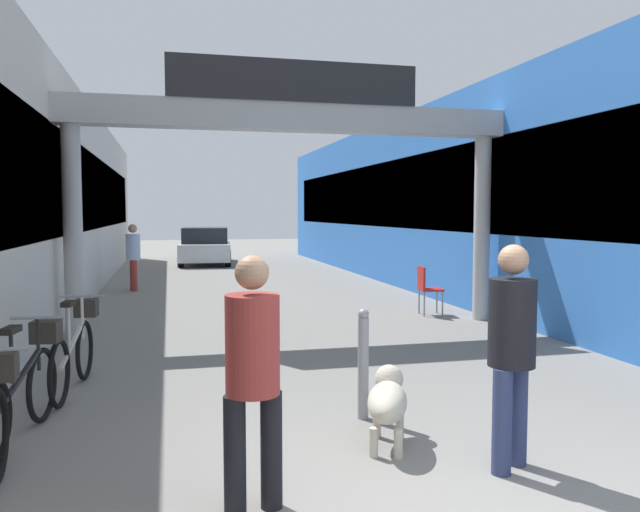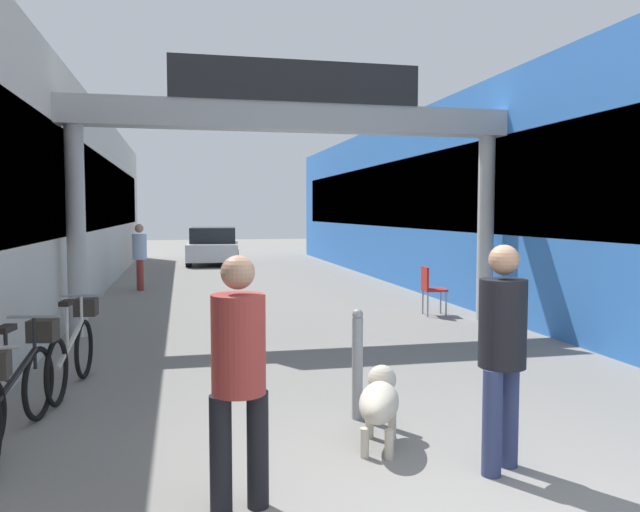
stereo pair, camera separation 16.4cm
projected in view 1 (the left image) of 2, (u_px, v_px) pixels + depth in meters
storefront_left at (13, 200)px, 12.89m from camera, size 3.00×26.00×4.27m
storefront_right at (464, 202)px, 15.28m from camera, size 3.00×26.00×4.27m
arcade_sign_gateway at (293, 140)px, 9.95m from camera, size 7.40×0.47×4.25m
pedestrian_with_dog at (512, 342)px, 4.51m from camera, size 0.47×0.47×1.66m
pedestrian_companion at (253, 367)px, 3.88m from camera, size 0.40×0.39×1.62m
pedestrian_carrying_crate at (133, 253)px, 14.91m from camera, size 0.39×0.40×1.60m
dog_on_leash at (388, 399)px, 5.04m from camera, size 0.56×0.85×0.59m
bicycle_black_second at (24, 386)px, 5.20m from camera, size 0.46×1.68×0.98m
bicycle_silver_third at (75, 349)px, 6.61m from camera, size 0.46×1.69×0.98m
bollard_post_metal at (363, 363)px, 5.67m from camera, size 0.10×0.10×1.01m
cafe_chair_red_nearer at (427, 286)px, 11.40m from camera, size 0.45×0.45×0.89m
parked_car_white at (205, 246)px, 22.68m from camera, size 2.07×4.13×1.33m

